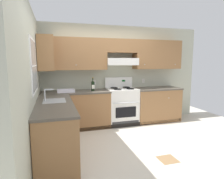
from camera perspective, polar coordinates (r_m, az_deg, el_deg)
name	(u,v)px	position (r m, az deg, el deg)	size (l,w,h in m)	color
ground_plane	(122,145)	(4.03, 2.93, -15.65)	(7.04, 7.04, 0.00)	beige
floor_accent_tile	(168,159)	(3.61, 15.85, -18.89)	(0.30, 0.30, 0.01)	olive
wall_back	(118,67)	(5.26, 1.64, 6.60)	(4.68, 0.57, 2.55)	#B7BAA3
wall_left	(33,78)	(3.72, -22.01, 3.23)	(0.47, 4.00, 2.55)	#B7BAA3
counter_back_run	(114,107)	(5.06, 0.48, -5.22)	(3.60, 0.65, 0.91)	olive
counter_left_run	(56,128)	(3.65, -16.04, -10.75)	(0.63, 1.91, 1.13)	olive
stove	(122,106)	(5.14, 2.89, -4.72)	(0.76, 0.62, 1.20)	white
wine_bottle	(93,85)	(4.80, -5.55, 1.19)	(0.08, 0.08, 0.33)	black
bowl	(66,91)	(4.72, -13.22, -0.50)	(0.40, 0.25, 0.06)	silver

